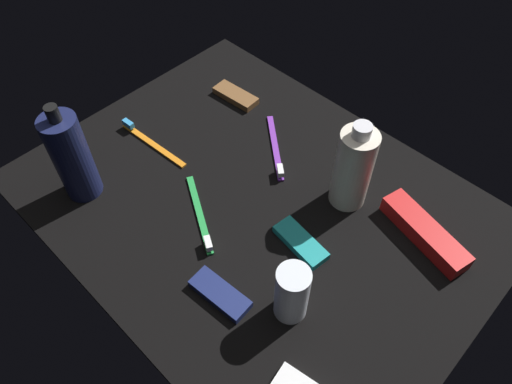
{
  "coord_description": "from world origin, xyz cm",
  "views": [
    {
      "loc": [
        -37.99,
        39.19,
        70.94
      ],
      "look_at": [
        0.0,
        0.0,
        3.0
      ],
      "focal_mm": 33.89,
      "sensor_mm": 36.0,
      "label": 1
    }
  ],
  "objects": [
    {
      "name": "deodorant_stick",
      "position": [
        -18.69,
        11.61,
        5.49
      ],
      "size": [
        5.2,
        5.2,
        10.99
      ],
      "primitive_type": "cylinder",
      "color": "silver",
      "rests_on": "ground_plane"
    },
    {
      "name": "snack_bar_navy",
      "position": [
        -9.16,
        17.69,
        0.75
      ],
      "size": [
        10.67,
        4.78,
        1.5
      ],
      "primitive_type": "cube",
      "rotation": [
        0.0,
        0.0,
        0.08
      ],
      "color": "navy",
      "rests_on": "ground_plane"
    },
    {
      "name": "snack_bar_brown",
      "position": [
        23.65,
        -17.88,
        0.75
      ],
      "size": [
        10.65,
        4.72,
        1.5
      ],
      "primitive_type": "cube",
      "rotation": [
        0.0,
        0.0,
        0.07
      ],
      "color": "brown",
      "rests_on": "ground_plane"
    },
    {
      "name": "toothbrush_purple",
      "position": [
        6.07,
        -12.02,
        0.61
      ],
      "size": [
        14.54,
        12.51,
        2.1
      ],
      "color": "purple",
      "rests_on": "ground_plane"
    },
    {
      "name": "toothbrush_green",
      "position": [
        4.44,
        9.7,
        0.61
      ],
      "size": [
        16.25,
        9.91,
        2.1
      ],
      "color": "green",
      "rests_on": "ground_plane"
    },
    {
      "name": "ground_plane",
      "position": [
        0.0,
        0.0,
        -0.6
      ],
      "size": [
        84.0,
        64.0,
        1.2
      ],
      "primitive_type": "cube",
      "color": "black"
    },
    {
      "name": "lotion_bottle",
      "position": [
        25.28,
        20.28,
        9.02
      ],
      "size": [
        6.54,
        6.54,
        20.48
      ],
      "color": "#181E45",
      "rests_on": "ground_plane"
    },
    {
      "name": "toothbrush_orange",
      "position": [
        26.31,
        4.16,
        0.61
      ],
      "size": [
        18.04,
        2.29,
        2.1
      ],
      "color": "orange",
      "rests_on": "ground_plane"
    },
    {
      "name": "bodywash_bottle",
      "position": [
        -11.42,
        -12.44,
        8.38
      ],
      "size": [
        6.66,
        6.66,
        18.4
      ],
      "color": "silver",
      "rests_on": "ground_plane"
    },
    {
      "name": "toothpaste_box_red",
      "position": [
        -26.36,
        -14.69,
        1.6
      ],
      "size": [
        18.14,
        8.46,
        3.2
      ],
      "primitive_type": "cube",
      "rotation": [
        0.0,
        0.0,
        -0.24
      ],
      "color": "red",
      "rests_on": "ground_plane"
    },
    {
      "name": "snack_bar_teal",
      "position": [
        -12.01,
        1.37,
        0.75
      ],
      "size": [
        10.83,
        5.32,
        1.5
      ],
      "primitive_type": "cube",
      "rotation": [
        0.0,
        0.0,
        -0.13
      ],
      "color": "teal",
      "rests_on": "ground_plane"
    }
  ]
}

